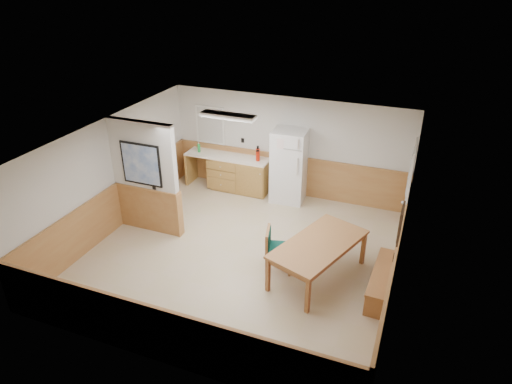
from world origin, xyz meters
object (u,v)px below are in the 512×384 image
at_px(refrigerator, 289,166).
at_px(soap_bottle, 199,148).
at_px(dining_chair, 274,246).
at_px(dining_table, 319,247).
at_px(dining_bench, 382,276).
at_px(fire_extinguisher, 258,154).

bearing_deg(refrigerator, soap_bottle, 176.04).
relative_size(dining_chair, soap_bottle, 3.82).
bearing_deg(dining_table, dining_bench, 18.48).
bearing_deg(dining_bench, fire_extinguisher, 142.95).
relative_size(dining_table, dining_chair, 2.58).
height_order(dining_chair, fire_extinguisher, fire_extinguisher).
distance_m(refrigerator, dining_chair, 2.90).
xyz_separation_m(refrigerator, soap_bottle, (-2.45, 0.02, 0.11)).
xyz_separation_m(refrigerator, fire_extinguisher, (-0.82, 0.04, 0.17)).
bearing_deg(dining_bench, dining_chair, -177.46).
bearing_deg(refrigerator, dining_chair, -81.10).
relative_size(dining_bench, soap_bottle, 6.90).
xyz_separation_m(refrigerator, dining_table, (1.46, -2.77, -0.24)).
bearing_deg(refrigerator, fire_extinguisher, 173.77).
bearing_deg(dining_table, refrigerator, 137.62).
distance_m(refrigerator, dining_bench, 3.88).
bearing_deg(dining_chair, refrigerator, 88.47).
xyz_separation_m(dining_table, dining_chair, (-0.85, -0.04, -0.17)).
bearing_deg(dining_chair, dining_table, -11.40).
bearing_deg(dining_bench, dining_table, -179.04).
bearing_deg(dining_bench, refrigerator, 135.63).
height_order(dining_table, dining_bench, dining_table).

